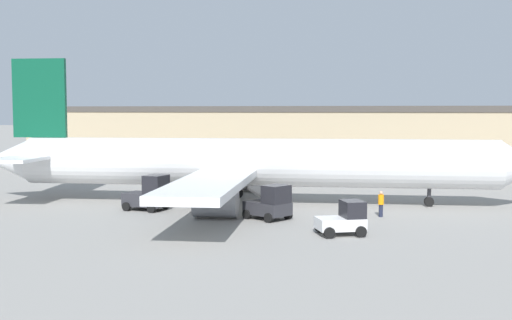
{
  "coord_description": "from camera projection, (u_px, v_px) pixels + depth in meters",
  "views": [
    {
      "loc": [
        14.02,
        -45.41,
        7.0
      ],
      "look_at": [
        0.0,
        0.0,
        3.26
      ],
      "focal_mm": 45.0,
      "sensor_mm": 36.0,
      "label": 1
    }
  ],
  "objects": [
    {
      "name": "terminal_building",
      "position": [
        353.0,
        137.0,
        76.04
      ],
      "size": [
        83.81,
        10.28,
        7.41
      ],
      "color": "tan",
      "rests_on": "ground_plane"
    },
    {
      "name": "airplane",
      "position": [
        243.0,
        163.0,
        47.81
      ],
      "size": [
        41.77,
        33.47,
        10.9
      ],
      "rotation": [
        0.0,
        0.0,
        0.18
      ],
      "color": "silver",
      "rests_on": "ground_plane"
    },
    {
      "name": "ground_crew_worker",
      "position": [
        381.0,
        203.0,
        41.82
      ],
      "size": [
        0.38,
        0.38,
        1.71
      ],
      "rotation": [
        0.0,
        0.0,
        3.41
      ],
      "color": "#1E2338",
      "rests_on": "ground_plane"
    },
    {
      "name": "baggage_tug",
      "position": [
        150.0,
        195.0,
        44.55
      ],
      "size": [
        3.1,
        2.36,
        2.49
      ],
      "rotation": [
        0.0,
        0.0,
        -0.11
      ],
      "color": "#2D2D33",
      "rests_on": "ground_plane"
    },
    {
      "name": "pushback_tug",
      "position": [
        344.0,
        219.0,
        35.87
      ],
      "size": [
        3.11,
        2.94,
        1.91
      ],
      "rotation": [
        0.0,
        0.0,
        0.49
      ],
      "color": "silver",
      "rests_on": "ground_plane"
    },
    {
      "name": "belt_loader_truck",
      "position": [
        270.0,
        203.0,
        40.81
      ],
      "size": [
        3.26,
        2.99,
        2.25
      ],
      "rotation": [
        0.0,
        0.0,
        -0.47
      ],
      "color": "#2D2D33",
      "rests_on": "ground_plane"
    },
    {
      "name": "ground_plane",
      "position": [
        256.0,
        203.0,
        47.93
      ],
      "size": [
        400.0,
        400.0,
        0.0
      ],
      "primitive_type": "plane",
      "color": "gray"
    }
  ]
}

